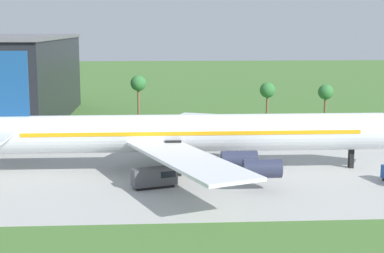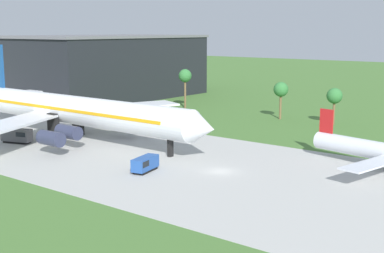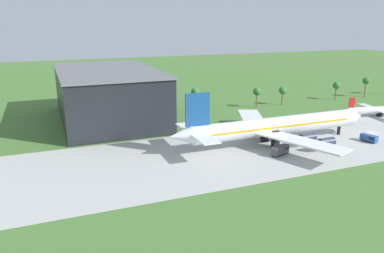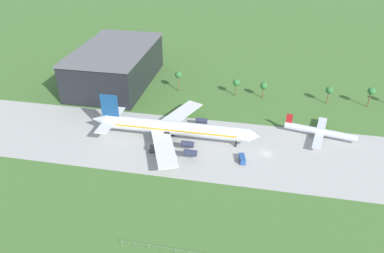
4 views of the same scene
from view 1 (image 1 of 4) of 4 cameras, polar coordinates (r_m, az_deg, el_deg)
name	(u,v)px [view 1 (image 1 of 4)]	position (r m, az deg, el deg)	size (l,w,h in m)	color
jet_airliner	(184,133)	(89.54, -0.81, -0.68)	(71.00, 54.40, 18.33)	white
catering_van	(156,177)	(80.90, -3.55, -4.92)	(6.46, 3.83, 2.79)	black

